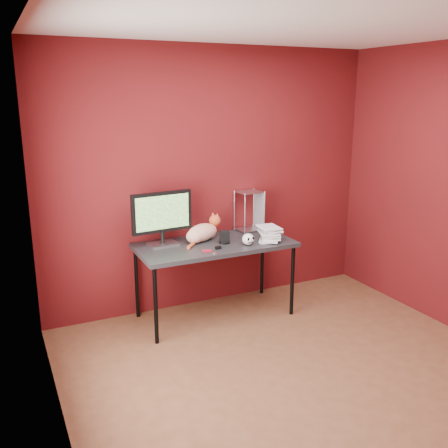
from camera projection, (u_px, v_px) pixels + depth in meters
name	position (u px, v px, depth m)	size (l,w,h in m)	color
room	(315.00, 197.00, 3.46)	(3.52, 3.52, 2.61)	brown
desk	(215.00, 248.00, 4.78)	(1.50, 0.70, 0.75)	black
monitor	(162.00, 216.00, 4.63)	(0.59, 0.21, 0.51)	#A6A5AA
cat	(203.00, 232.00, 4.82)	(0.46, 0.37, 0.25)	#C6532A
skull_mug	(248.00, 239.00, 4.70)	(0.11, 0.11, 0.11)	white
speaker	(225.00, 238.00, 4.76)	(0.10, 0.10, 0.12)	black
book_stack	(261.00, 165.00, 4.68)	(0.29, 0.31, 1.47)	beige
wire_rack	(249.00, 211.00, 5.16)	(0.26, 0.22, 0.42)	#A6A5AA
pocket_knife	(207.00, 251.00, 4.51)	(0.08, 0.02, 0.02)	#B00D25
black_gadget	(218.00, 248.00, 4.59)	(0.05, 0.03, 0.03)	black
washer	(215.00, 253.00, 4.46)	(0.05, 0.05, 0.00)	#A6A5AA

